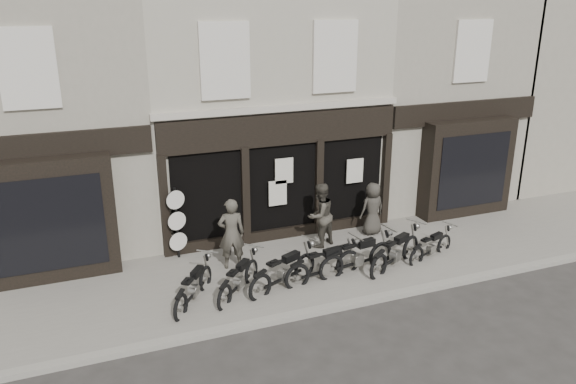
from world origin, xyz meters
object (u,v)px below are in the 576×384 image
object	(u,v)px
motorcycle_1	(239,281)
man_right	(372,209)
motorcycle_2	(284,274)
man_left	(231,234)
motorcycle_6	(431,248)
man_centre	(320,215)
motorcycle_0	(194,289)
motorcycle_5	(396,254)
advert_sign_post	(177,226)
motorcycle_4	(358,259)
motorcycle_3	(324,267)

from	to	relation	value
motorcycle_1	man_right	world-z (taller)	man_right
motorcycle_2	man_left	bearing A→B (deg)	97.73
motorcycle_6	man_left	xyz separation A→B (m)	(-5.36, 1.37, 0.73)
motorcycle_6	man_centre	distance (m)	3.24
motorcycle_0	motorcycle_5	bearing A→B (deg)	-55.70
motorcycle_6	advert_sign_post	distance (m)	7.07
motorcycle_4	motorcycle_6	size ratio (longest dim) A/B	1.31
motorcycle_1	motorcycle_6	size ratio (longest dim) A/B	0.93
motorcycle_4	man_centre	world-z (taller)	man_centre
motorcycle_5	man_left	size ratio (longest dim) A/B	1.11
man_left	man_centre	size ratio (longest dim) A/B	1.02
motorcycle_3	motorcycle_6	bearing A→B (deg)	-7.56
motorcycle_6	motorcycle_4	bearing A→B (deg)	160.24
motorcycle_5	man_right	xyz separation A→B (m)	(0.48, 2.17, 0.49)
motorcycle_6	motorcycle_0	bearing A→B (deg)	160.07
man_left	motorcycle_5	bearing A→B (deg)	168.07
motorcycle_2	motorcycle_6	world-z (taller)	motorcycle_2
motorcycle_4	man_centre	distance (m)	1.92
motorcycle_6	man_right	world-z (taller)	man_right
motorcycle_1	man_right	size ratio (longest dim) A/B	1.03
motorcycle_5	motorcycle_4	bearing A→B (deg)	146.22
man_right	motorcycle_5	bearing A→B (deg)	71.37
motorcycle_5	motorcycle_1	bearing A→B (deg)	151.13
man_centre	motorcycle_4	bearing A→B (deg)	75.62
motorcycle_1	advert_sign_post	world-z (taller)	advert_sign_post
motorcycle_6	man_left	size ratio (longest dim) A/B	0.93
motorcycle_4	man_right	size ratio (longest dim) A/B	1.45
motorcycle_1	motorcycle_2	xyz separation A→B (m)	(1.14, -0.11, 0.04)
motorcycle_6	man_centre	world-z (taller)	man_centre
man_left	man_right	size ratio (longest dim) A/B	1.20
motorcycle_0	motorcycle_1	size ratio (longest dim) A/B	1.09
motorcycle_4	motorcycle_6	bearing A→B (deg)	-9.23
motorcycle_4	man_right	xyz separation A→B (m)	(1.56, 2.03, 0.48)
motorcycle_2	advert_sign_post	world-z (taller)	advert_sign_post
motorcycle_4	advert_sign_post	bearing A→B (deg)	140.51
motorcycle_4	motorcycle_0	bearing A→B (deg)	170.52
motorcycle_2	man_right	xyz separation A→B (m)	(3.68, 2.12, 0.49)
motorcycle_3	man_centre	world-z (taller)	man_centre
motorcycle_0	motorcycle_1	distance (m)	1.12
motorcycle_0	motorcycle_3	distance (m)	3.35
motorcycle_2	man_centre	bearing A→B (deg)	21.20
man_left	man_centre	bearing A→B (deg)	-163.13
motorcycle_4	man_centre	size ratio (longest dim) A/B	1.24
motorcycle_2	motorcycle_4	distance (m)	2.12
man_left	motorcycle_3	bearing A→B (deg)	151.98
advert_sign_post	man_centre	bearing A→B (deg)	-24.64
motorcycle_5	man_right	world-z (taller)	man_right
motorcycle_6	man_left	distance (m)	5.58
man_left	man_right	xyz separation A→B (m)	(4.60, 0.67, -0.16)
motorcycle_6	man_right	bearing A→B (deg)	90.52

